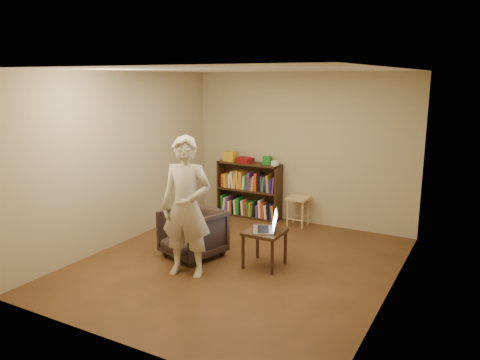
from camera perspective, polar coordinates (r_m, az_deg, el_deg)
The scene contains 15 objects.
floor at distance 6.51m, azimuth -0.33°, elevation -10.21°, with size 4.50×4.50×0.00m, color #453016.
ceiling at distance 6.01m, azimuth -0.36°, elevation 13.31°, with size 4.50×4.50×0.00m, color white.
wall_back at distance 8.14m, azimuth 7.43°, elevation 3.79°, with size 4.00×4.00×0.00m, color #BEB190.
wall_left at distance 7.31m, azimuth -14.18°, elevation 2.53°, with size 4.50×4.50×0.00m, color #BEB190.
wall_right at distance 5.46m, azimuth 18.28°, elevation -0.97°, with size 4.50×4.50×0.00m, color #BEB190.
bookshelf at distance 8.54m, azimuth 1.16°, elevation -1.59°, with size 1.20×0.30×1.00m.
box_yellow at distance 8.58m, azimuth -1.24°, elevation 2.90°, with size 0.22×0.16×0.18m, color gold.
red_cloth at distance 8.44m, azimuth 0.60°, elevation 2.45°, with size 0.28×0.20×0.09m, color maroon.
box_green at distance 8.27m, azimuth 3.34°, elevation 2.40°, with size 0.14×0.14×0.14m, color #1F7627.
box_white at distance 8.17m, azimuth 4.31°, elevation 2.06°, with size 0.11×0.11×0.09m, color white.
stool at distance 8.07m, azimuth 7.10°, elevation -2.77°, with size 0.35×0.35×0.50m.
armchair at distance 6.70m, azimuth -5.80°, elevation -6.48°, with size 0.74×0.76×0.69m, color #2D221E.
side_table at distance 6.32m, azimuth 3.02°, elevation -6.91°, with size 0.49×0.49×0.50m.
laptop at distance 6.27m, azimuth 3.39°, elevation -5.64°, with size 0.46×0.49×0.28m.
person at distance 5.95m, azimuth -6.56°, elevation -3.29°, with size 0.66×0.43×1.81m, color beige.
Camera 1 is at (2.94, -5.25, 2.50)m, focal length 35.00 mm.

